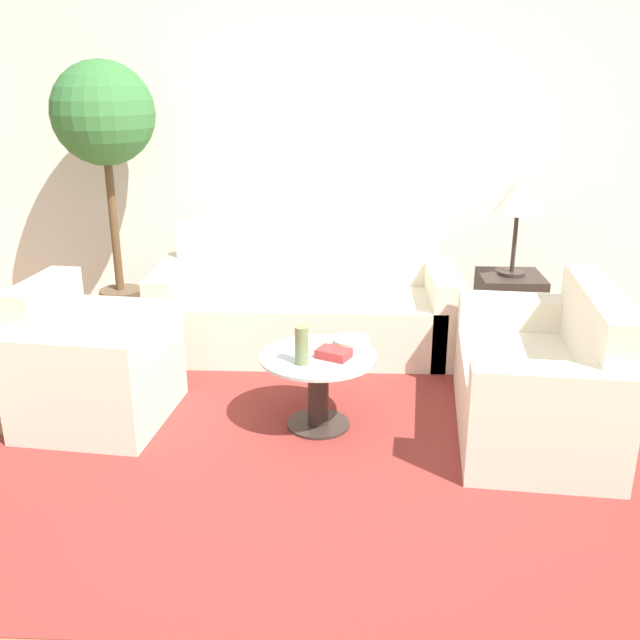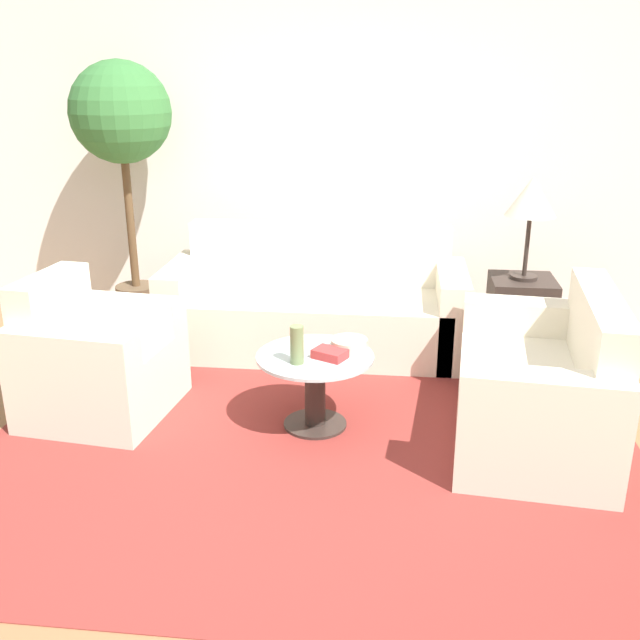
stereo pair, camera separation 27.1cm
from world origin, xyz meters
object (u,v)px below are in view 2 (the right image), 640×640
bowl (349,345)px  vase (297,345)px  loveseat (545,391)px  table_lamp (532,199)px  book_stack (330,354)px  armchair (93,365)px  coffee_table (315,381)px  potted_plant (122,130)px  sofa_main (316,309)px

bowl → vase: bearing=-140.5°
loveseat → table_lamp: table_lamp is taller
vase → bowl: (0.26, 0.22, -0.07)m
bowl → book_stack: (-0.10, -0.13, -0.01)m
armchair → coffee_table: armchair is taller
coffee_table → armchair: bearing=177.5°
armchair → table_lamp: table_lamp is taller
potted_plant → vase: size_ratio=9.44×
loveseat → book_stack: 1.18m
sofa_main → potted_plant: 1.89m
armchair → loveseat: bearing=-84.9°
table_lamp → potted_plant: potted_plant is taller
table_lamp → vase: table_lamp is taller
book_stack → table_lamp: bearing=72.0°
potted_plant → vase: 2.38m
sofa_main → book_stack: bearing=-80.0°
armchair → coffee_table: bearing=-85.9°
sofa_main → bowl: (0.32, -1.13, 0.18)m
sofa_main → coffee_table: (0.14, -1.22, -0.00)m
vase → book_stack: (0.17, 0.09, -0.08)m
armchair → coffee_table: (1.31, -0.06, -0.01)m
potted_plant → vase: (1.48, -1.60, -0.96)m
bowl → book_stack: size_ratio=0.99×
potted_plant → bowl: potted_plant is taller
bowl → book_stack: bowl is taller
sofa_main → potted_plant: size_ratio=1.06×
coffee_table → table_lamp: 1.95m
armchair → book_stack: (1.40, -0.09, 0.17)m
loveseat → vase: loveseat is taller
coffee_table → potted_plant: (-1.57, 1.48, 1.22)m
table_lamp → book_stack: size_ratio=3.29×
coffee_table → vase: (-0.08, -0.12, 0.26)m
sofa_main → loveseat: 1.85m
loveseat → potted_plant: potted_plant is taller
vase → bowl: bearing=39.5°
table_lamp → vase: 1.99m
sofa_main → loveseat: size_ratio=1.54×
potted_plant → bowl: (1.75, -1.39, -1.03)m
sofa_main → bowl: bearing=-74.3°
armchair → book_stack: 1.41m
loveseat → vase: bearing=-79.6°
coffee_table → vase: 0.30m
coffee_table → vase: bearing=-124.3°
loveseat → book_stack: bearing=-83.2°
armchair → loveseat: (2.56, -0.06, -0.00)m
sofa_main → table_lamp: bearing=-0.9°
bowl → coffee_table: bearing=-151.9°
armchair → bowl: 1.50m
potted_plant → bowl: size_ratio=9.58×
armchair → bowl: (1.49, 0.04, 0.18)m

